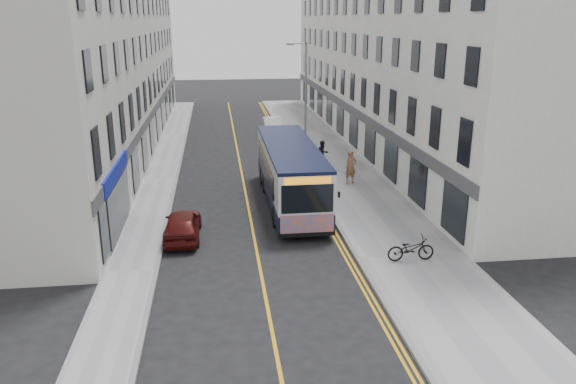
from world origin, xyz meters
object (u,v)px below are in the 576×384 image
object	(u,v)px
bicycle	(411,249)
car_maroon	(182,224)
city_bus	(290,172)
pedestrian_near	(351,167)
pedestrian_far	(323,154)
streetlamp	(304,100)
car_white	(272,126)

from	to	relation	value
bicycle	car_maroon	xyz separation A→B (m)	(-9.15, 3.86, 0.04)
city_bus	pedestrian_near	distance (m)	5.01
bicycle	city_bus	bearing A→B (deg)	24.85
bicycle	pedestrian_far	distance (m)	15.04
bicycle	pedestrian_far	bearing A→B (deg)	2.52
streetlamp	pedestrian_near	xyz separation A→B (m)	(2.03, -4.66, -3.28)
bicycle	car_maroon	distance (m)	9.93
streetlamp	car_white	xyz separation A→B (m)	(-0.97, 10.83, -3.68)
bicycle	pedestrian_near	world-z (taller)	pedestrian_near
pedestrian_far	car_white	size ratio (longest dim) A/B	0.41
streetlamp	bicycle	size ratio (longest dim) A/B	4.21
pedestrian_near	car_white	bearing A→B (deg)	84.05
car_white	car_maroon	bearing A→B (deg)	-105.77
streetlamp	car_maroon	xyz separation A→B (m)	(-7.31, -11.86, -3.72)
bicycle	pedestrian_near	bearing A→B (deg)	-1.21
city_bus	pedestrian_near	world-z (taller)	city_bus
city_bus	pedestrian_far	xyz separation A→B (m)	(3.06, 6.96, -0.77)
bicycle	car_white	xyz separation A→B (m)	(-2.81, 26.55, 0.08)
streetlamp	pedestrian_far	size ratio (longest dim) A/B	4.63
pedestrian_near	city_bus	bearing A→B (deg)	-159.77
car_white	pedestrian_near	bearing A→B (deg)	-79.18
pedestrian_near	streetlamp	bearing A→B (deg)	96.66
pedestrian_near	pedestrian_far	bearing A→B (deg)	86.00
car_white	pedestrian_far	bearing A→B (deg)	-79.86
city_bus	car_maroon	xyz separation A→B (m)	(-5.38, -4.20, -1.09)
pedestrian_far	car_maroon	distance (m)	13.99
streetlamp	city_bus	distance (m)	8.33
streetlamp	bicycle	world-z (taller)	streetlamp
car_white	car_maroon	size ratio (longest dim) A/B	1.09
pedestrian_near	car_white	world-z (taller)	pedestrian_near
pedestrian_near	pedestrian_far	size ratio (longest dim) A/B	1.13
city_bus	pedestrian_far	world-z (taller)	city_bus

